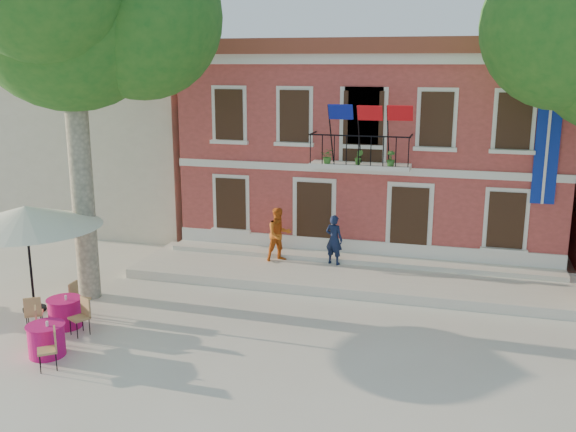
{
  "coord_description": "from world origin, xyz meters",
  "views": [
    {
      "loc": [
        5.19,
        -14.72,
        6.73
      ],
      "look_at": [
        0.16,
        3.5,
        2.2
      ],
      "focal_mm": 40.0,
      "sensor_mm": 36.0,
      "label": 1
    }
  ],
  "objects_px": {
    "plane_tree_west": "(68,8)",
    "pedestrian_orange": "(279,235)",
    "cafe_table_1": "(46,339)",
    "patio_umbrella": "(26,217)",
    "pedestrian_navy": "(334,240)",
    "cafe_table_0": "(65,311)"
  },
  "relations": [
    {
      "from": "pedestrian_navy",
      "to": "cafe_table_1",
      "type": "xyz_separation_m",
      "value": [
        -5.28,
        -7.83,
        -0.7
      ]
    },
    {
      "from": "plane_tree_west",
      "to": "cafe_table_1",
      "type": "distance_m",
      "value": 8.65
    },
    {
      "from": "pedestrian_orange",
      "to": "plane_tree_west",
      "type": "bearing_deg",
      "value": -178.91
    },
    {
      "from": "patio_umbrella",
      "to": "pedestrian_navy",
      "type": "bearing_deg",
      "value": 36.52
    },
    {
      "from": "pedestrian_navy",
      "to": "patio_umbrella",
      "type": "bearing_deg",
      "value": 53.87
    },
    {
      "from": "cafe_table_0",
      "to": "cafe_table_1",
      "type": "height_order",
      "value": "same"
    },
    {
      "from": "pedestrian_orange",
      "to": "patio_umbrella",
      "type": "bearing_deg",
      "value": -175.48
    },
    {
      "from": "patio_umbrella",
      "to": "cafe_table_0",
      "type": "distance_m",
      "value": 2.82
    },
    {
      "from": "plane_tree_west",
      "to": "cafe_table_0",
      "type": "xyz_separation_m",
      "value": [
        0.62,
        -2.13,
        -7.7
      ]
    },
    {
      "from": "pedestrian_orange",
      "to": "cafe_table_1",
      "type": "xyz_separation_m",
      "value": [
        -3.46,
        -7.69,
        -0.78
      ]
    },
    {
      "from": "patio_umbrella",
      "to": "pedestrian_navy",
      "type": "height_order",
      "value": "patio_umbrella"
    },
    {
      "from": "patio_umbrella",
      "to": "cafe_table_1",
      "type": "bearing_deg",
      "value": -48.31
    },
    {
      "from": "pedestrian_navy",
      "to": "pedestrian_orange",
      "type": "xyz_separation_m",
      "value": [
        -1.83,
        -0.14,
        0.08
      ]
    },
    {
      "from": "patio_umbrella",
      "to": "cafe_table_0",
      "type": "xyz_separation_m",
      "value": [
        1.52,
        -0.76,
        -2.25
      ]
    },
    {
      "from": "patio_umbrella",
      "to": "pedestrian_navy",
      "type": "distance_m",
      "value": 9.32
    },
    {
      "from": "plane_tree_west",
      "to": "pedestrian_orange",
      "type": "bearing_deg",
      "value": 40.37
    },
    {
      "from": "patio_umbrella",
      "to": "pedestrian_navy",
      "type": "relative_size",
      "value": 2.44
    },
    {
      "from": "pedestrian_navy",
      "to": "plane_tree_west",
      "type": "bearing_deg",
      "value": 49.65
    },
    {
      "from": "plane_tree_west",
      "to": "pedestrian_orange",
      "type": "height_order",
      "value": "plane_tree_west"
    },
    {
      "from": "plane_tree_west",
      "to": "cafe_table_1",
      "type": "xyz_separation_m",
      "value": [
        1.2,
        -3.73,
        -7.71
      ]
    },
    {
      "from": "pedestrian_navy",
      "to": "pedestrian_orange",
      "type": "bearing_deg",
      "value": 21.69
    },
    {
      "from": "pedestrian_orange",
      "to": "cafe_table_0",
      "type": "height_order",
      "value": "pedestrian_orange"
    }
  ]
}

